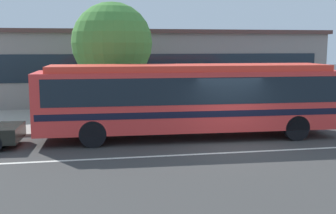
% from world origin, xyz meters
% --- Properties ---
extents(ground_plane, '(120.00, 120.00, 0.00)m').
position_xyz_m(ground_plane, '(0.00, 0.00, 0.00)').
color(ground_plane, '#3C3B3A').
extents(sidewalk_slab, '(60.00, 8.00, 0.12)m').
position_xyz_m(sidewalk_slab, '(0.00, 7.13, 0.06)').
color(sidewalk_slab, '#A59B90').
rests_on(sidewalk_slab, ground_plane).
extents(lane_stripe_center, '(56.00, 0.16, 0.01)m').
position_xyz_m(lane_stripe_center, '(0.00, -0.80, 0.00)').
color(lane_stripe_center, silver).
rests_on(lane_stripe_center, ground_plane).
extents(transit_bus, '(12.05, 2.88, 2.95)m').
position_xyz_m(transit_bus, '(-1.21, 1.78, 1.72)').
color(transit_bus, '#E83734').
rests_on(transit_bus, ground_plane).
extents(pedestrian_waiting_near_sign, '(0.48, 0.48, 1.62)m').
position_xyz_m(pedestrian_waiting_near_sign, '(4.03, 3.79, 1.06)').
color(pedestrian_waiting_near_sign, navy).
rests_on(pedestrian_waiting_near_sign, sidewalk_slab).
extents(pedestrian_walking_along_curb, '(0.34, 0.34, 1.68)m').
position_xyz_m(pedestrian_walking_along_curb, '(-6.01, 4.65, 1.11)').
color(pedestrian_walking_along_curb, '#363038').
rests_on(pedestrian_walking_along_curb, sidewalk_slab).
extents(pedestrian_standing_by_tree, '(0.47, 0.47, 1.62)m').
position_xyz_m(pedestrian_standing_by_tree, '(-0.23, 5.32, 1.07)').
color(pedestrian_standing_by_tree, '#76624E').
rests_on(pedestrian_standing_by_tree, sidewalk_slab).
extents(bus_stop_sign, '(0.13, 0.44, 2.56)m').
position_xyz_m(bus_stop_sign, '(2.96, 3.62, 1.76)').
color(bus_stop_sign, gray).
rests_on(bus_stop_sign, sidewalk_slab).
extents(street_tree_near_stop, '(3.83, 3.83, 5.62)m').
position_xyz_m(street_tree_near_stop, '(-4.07, 5.82, 3.82)').
color(street_tree_near_stop, brown).
rests_on(street_tree_near_stop, sidewalk_slab).
extents(station_building, '(22.03, 7.26, 4.64)m').
position_xyz_m(station_building, '(-1.20, 13.36, 2.33)').
color(station_building, gray).
rests_on(station_building, ground_plane).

